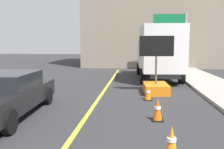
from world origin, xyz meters
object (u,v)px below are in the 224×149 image
at_px(box_truck, 158,51).
at_px(traffic_cone_mid_lane, 172,142).
at_px(traffic_cone_far_lane, 158,110).
at_px(arrow_board_trailer, 156,83).
at_px(traffic_cone_curbside, 148,93).
at_px(highway_guide_sign, 176,31).
at_px(pickup_car, 4,94).

height_order(box_truck, traffic_cone_mid_lane, box_truck).
xyz_separation_m(traffic_cone_mid_lane, traffic_cone_far_lane, (-0.07, 2.52, 0.01)).
height_order(arrow_board_trailer, traffic_cone_far_lane, arrow_board_trailer).
relative_size(arrow_board_trailer, traffic_cone_mid_lane, 4.02).
distance_m(traffic_cone_mid_lane, traffic_cone_curbside, 5.37).
distance_m(arrow_board_trailer, traffic_cone_far_lane, 4.42).
bearing_deg(arrow_board_trailer, highway_guide_sign, 76.42).
xyz_separation_m(highway_guide_sign, traffic_cone_mid_lane, (-2.58, -16.72, -3.09)).
relative_size(highway_guide_sign, traffic_cone_mid_lane, 7.45).
bearing_deg(box_truck, pickup_car, -122.22).
height_order(highway_guide_sign, traffic_cone_far_lane, highway_guide_sign).
relative_size(traffic_cone_mid_lane, traffic_cone_curbside, 1.10).
bearing_deg(traffic_cone_far_lane, box_truck, 85.06).
relative_size(arrow_board_trailer, traffic_cone_curbside, 4.44).
relative_size(arrow_board_trailer, traffic_cone_far_lane, 3.87).
bearing_deg(arrow_board_trailer, box_truck, 83.88).
bearing_deg(traffic_cone_far_lane, arrow_board_trailer, 86.34).
xyz_separation_m(pickup_car, traffic_cone_far_lane, (4.91, -0.10, -0.36)).
height_order(arrow_board_trailer, traffic_cone_mid_lane, arrow_board_trailer).
relative_size(box_truck, traffic_cone_far_lane, 9.81).
bearing_deg(pickup_car, arrow_board_trailer, 39.63).
xyz_separation_m(traffic_cone_far_lane, traffic_cone_curbside, (-0.16, 2.84, -0.04)).
relative_size(arrow_board_trailer, pickup_car, 0.53).
height_order(box_truck, traffic_cone_curbside, box_truck).
height_order(traffic_cone_far_lane, traffic_cone_curbside, traffic_cone_far_lane).
bearing_deg(highway_guide_sign, traffic_cone_far_lane, -100.56).
bearing_deg(traffic_cone_mid_lane, highway_guide_sign, 81.24).
height_order(box_truck, pickup_car, box_truck).
height_order(pickup_car, traffic_cone_mid_lane, pickup_car).
relative_size(pickup_car, traffic_cone_far_lane, 7.32).
bearing_deg(traffic_cone_far_lane, traffic_cone_mid_lane, -88.41).
xyz_separation_m(arrow_board_trailer, traffic_cone_mid_lane, (-0.21, -6.93, -0.15)).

